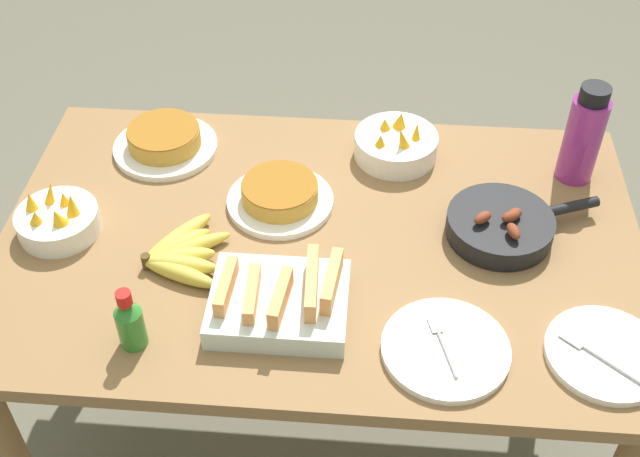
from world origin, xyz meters
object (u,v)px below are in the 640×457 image
Objects in this scene: water_bottle at (583,136)px; hot_sauce_bottle at (130,322)px; skillet at (502,226)px; empty_plate_far_left at (606,354)px; frittata_plate_center at (280,195)px; fruit_bowl_citrus at (57,220)px; melon_tray at (280,300)px; fruit_bowl_mango at (396,144)px; empty_plate_near_front at (445,349)px; banana_bunch at (180,254)px; frittata_plate_side at (165,141)px.

water_bottle is 1.08m from hot_sauce_bottle.
skillet is 0.36m from empty_plate_far_left.
skillet is 1.41× the size of frittata_plate_center.
fruit_bowl_citrus is at bearing -166.14° from water_bottle.
fruit_bowl_mango reaches higher than melon_tray.
water_bottle is 1.75× the size of hot_sauce_bottle.
fruit_bowl_mango reaches higher than fruit_bowl_citrus.
melon_tray is 1.10× the size of empty_plate_near_front.
fruit_bowl_citrus reaches higher than melon_tray.
frittata_plate_center is at bearing -166.98° from water_bottle.
fruit_bowl_citrus is (-0.28, 0.07, 0.01)m from banana_bunch.
empty_plate_near_front is at bearing 2.36° from hot_sauce_bottle.
empty_plate_near_front is at bearing -47.58° from frittata_plate_center.
melon_tray reaches higher than frittata_plate_side.
frittata_plate_center is 1.06× the size of empty_plate_far_left.
frittata_plate_side reaches higher than empty_plate_near_front.
skillet is 0.50m from frittata_plate_center.
fruit_bowl_mango is 0.80m from fruit_bowl_citrus.
frittata_plate_side is at bearing 96.86° from hot_sauce_bottle.
banana_bunch is 0.26m from melon_tray.
frittata_plate_center is 0.98× the size of water_bottle.
hot_sauce_bottle reaches higher than banana_bunch.
empty_plate_far_left is 1.63× the size of hot_sauce_bottle.
water_bottle is (1.15, 0.28, 0.08)m from fruit_bowl_citrus.
fruit_bowl_mango is at bearing 2.27° from frittata_plate_side.
fruit_bowl_citrus is at bearing 166.22° from banana_bunch.
water_bottle is at bearing 22.10° from banana_bunch.
fruit_bowl_mango is 0.79m from hot_sauce_bottle.
empty_plate_far_left is (0.66, -0.38, -0.02)m from frittata_plate_center.
banana_bunch is 1.18× the size of fruit_bowl_mango.
frittata_plate_side is 0.56m from fruit_bowl_mango.
banana_bunch is 0.29m from fruit_bowl_citrus.
hot_sauce_bottle is (-0.27, -0.10, 0.03)m from melon_tray.
banana_bunch is 0.97× the size of empty_plate_near_front.
banana_bunch is at bearing -73.00° from frittata_plate_side.
melon_tray is 0.52m from skillet.
water_bottle is (0.98, -0.02, 0.09)m from frittata_plate_side.
fruit_bowl_citrus reaches higher than banana_bunch.
frittata_plate_center is 1.21× the size of fruit_bowl_mango.
empty_plate_near_front and empty_plate_far_left have the same top height.
hot_sauce_bottle is at bearing -177.67° from empty_plate_far_left.
skillet reaches higher than empty_plate_near_front.
melon_tray is at bearing -112.93° from fruit_bowl_mango.
frittata_plate_side is 1.80× the size of hot_sauce_bottle.
melon_tray reaches higher than empty_plate_far_left.
water_bottle reaches higher than empty_plate_near_front.
fruit_bowl_citrus reaches higher than skillet.
empty_plate_near_front is 0.65m from water_bottle.
water_bottle reaches higher than skillet.
skillet is at bearing 11.08° from banana_bunch.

